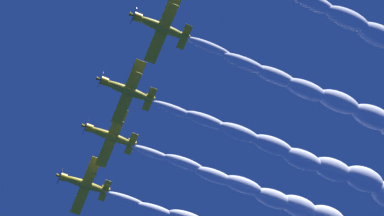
% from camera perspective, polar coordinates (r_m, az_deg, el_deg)
% --- Properties ---
extents(airplane_left_wingman, '(7.72, 8.28, 3.30)m').
position_cam_1_polar(airplane_left_wingman, '(78.69, -2.81, 7.01)').
color(airplane_left_wingman, gold).
extents(airplane_right_wingman, '(7.72, 8.16, 3.53)m').
position_cam_1_polar(airplane_right_wingman, '(82.43, -5.74, 1.57)').
color(airplane_right_wingman, gold).
extents(airplane_outer_left, '(7.72, 8.22, 3.41)m').
position_cam_1_polar(airplane_outer_left, '(89.09, -7.17, -2.37)').
color(airplane_outer_left, gold).
extents(airplane_outer_right, '(7.66, 8.03, 3.71)m').
position_cam_1_polar(airplane_outer_right, '(93.14, -9.38, -6.45)').
color(airplane_outer_right, gold).
extents(smoke_trail_right_wingman, '(47.94, 8.45, 4.44)m').
position_cam_1_polar(smoke_trail_right_wingman, '(93.60, 15.36, -6.51)').
color(smoke_trail_right_wingman, white).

